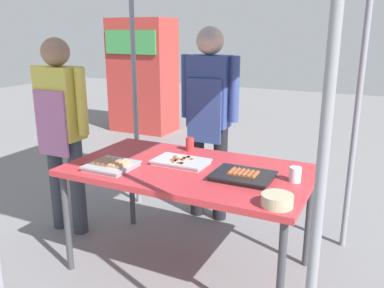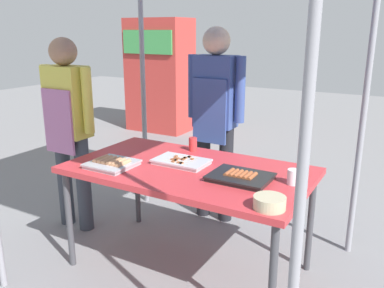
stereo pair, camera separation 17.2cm
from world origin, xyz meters
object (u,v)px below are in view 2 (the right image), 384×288
at_px(tray_grilled_sausages, 240,177).
at_px(drink_cup_near_edge, 193,144).
at_px(stall_table, 188,175).
at_px(tray_pork_links, 112,163).
at_px(vendor_woman, 215,109).
at_px(customer_nearby, 68,120).
at_px(tray_meat_skewers, 181,162).
at_px(drink_cup_by_wok, 293,177).
at_px(neighbor_stall_left, 160,75).
at_px(condiment_bowl, 269,203).

bearing_deg(tray_grilled_sausages, drink_cup_near_edge, 145.04).
height_order(stall_table, tray_pork_links, tray_pork_links).
bearing_deg(stall_table, vendor_woman, 104.60).
bearing_deg(customer_nearby, tray_meat_skewers, -1.37).
xyz_separation_m(tray_meat_skewers, drink_cup_near_edge, (-0.09, 0.31, 0.03)).
bearing_deg(drink_cup_near_edge, tray_meat_skewers, -74.23).
height_order(stall_table, tray_grilled_sausages, tray_grilled_sausages).
bearing_deg(vendor_woman, drink_cup_by_wok, 139.94).
height_order(drink_cup_by_wok, customer_nearby, customer_nearby).
height_order(tray_grilled_sausages, vendor_woman, vendor_woman).
bearing_deg(neighbor_stall_left, tray_meat_skewers, -53.69).
xyz_separation_m(tray_meat_skewers, drink_cup_by_wok, (0.77, 0.01, 0.03)).
xyz_separation_m(drink_cup_near_edge, neighbor_stall_left, (-2.34, 2.99, 0.11)).
bearing_deg(drink_cup_near_edge, tray_grilled_sausages, -34.96).
relative_size(condiment_bowl, drink_cup_near_edge, 1.65).
xyz_separation_m(tray_pork_links, customer_nearby, (-0.70, 0.30, 0.16)).
relative_size(drink_cup_by_wok, vendor_woman, 0.06).
bearing_deg(neighbor_stall_left, stall_table, -53.14).
xyz_separation_m(tray_grilled_sausages, drink_cup_near_edge, (-0.56, 0.39, 0.03)).
distance_m(stall_table, drink_cup_by_wok, 0.70).
bearing_deg(condiment_bowl, customer_nearby, 167.48).
bearing_deg(tray_grilled_sausages, neighbor_stall_left, 130.60).
bearing_deg(tray_meat_skewers, condiment_bowl, -26.68).
xyz_separation_m(tray_meat_skewers, tray_pork_links, (-0.37, -0.28, 0.00)).
bearing_deg(customer_nearby, stall_table, -3.16).
bearing_deg(tray_grilled_sausages, stall_table, 174.37).
bearing_deg(tray_meat_skewers, tray_pork_links, -143.37).
distance_m(drink_cup_by_wok, vendor_woman, 1.19).
distance_m(stall_table, tray_meat_skewers, 0.11).
bearing_deg(vendor_woman, neighbor_stall_left, -47.82).
bearing_deg(customer_nearby, tray_grilled_sausages, -3.78).
bearing_deg(neighbor_stall_left, drink_cup_by_wok, -45.83).
distance_m(tray_meat_skewers, vendor_woman, 0.81).
height_order(stall_table, tray_meat_skewers, tray_meat_skewers).
distance_m(tray_meat_skewers, drink_cup_near_edge, 0.33).
bearing_deg(tray_grilled_sausages, customer_nearby, 176.22).
bearing_deg(condiment_bowl, drink_cup_near_edge, 140.70).
xyz_separation_m(tray_pork_links, vendor_woman, (0.24, 1.05, 0.22)).
xyz_separation_m(tray_grilled_sausages, condiment_bowl, (0.29, -0.31, 0.01)).
bearing_deg(stall_table, tray_grilled_sausages, -5.63).
relative_size(tray_pork_links, condiment_bowl, 1.75).
xyz_separation_m(condiment_bowl, vendor_woman, (-0.89, 1.15, 0.21)).
relative_size(tray_grilled_sausages, tray_meat_skewers, 1.00).
distance_m(drink_cup_near_edge, vendor_woman, 0.50).
xyz_separation_m(stall_table, neighbor_stall_left, (-2.50, 3.34, 0.21)).
relative_size(tray_pork_links, neighbor_stall_left, 0.16).
distance_m(stall_table, neighbor_stall_left, 4.18).
xyz_separation_m(tray_grilled_sausages, customer_nearby, (-1.55, 0.10, 0.16)).
xyz_separation_m(tray_meat_skewers, vendor_woman, (-0.13, 0.77, 0.22)).
bearing_deg(drink_cup_by_wok, tray_pork_links, -165.78).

